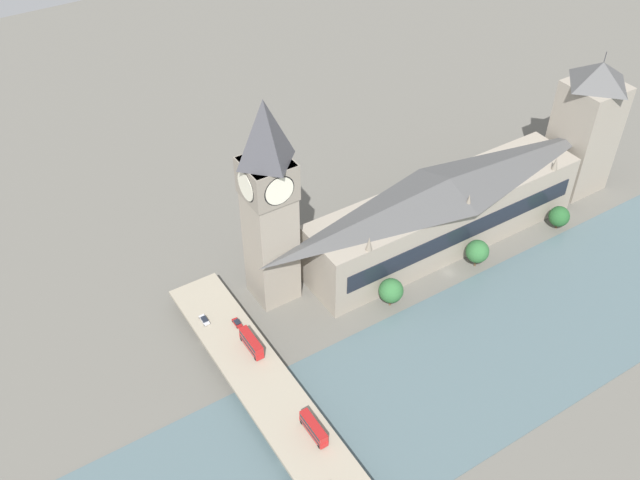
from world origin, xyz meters
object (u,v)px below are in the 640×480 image
Objects in this scene: clock_tower at (269,201)px; road_bridge at (305,443)px; double_decker_bus_rear at (251,343)px; car_southbound_lead at (237,323)px; victoria_tower at (586,127)px; car_northbound_tail at (204,320)px; double_decker_bus_lead at (314,428)px; parliament_hall at (445,212)px.

clock_tower reaches higher than road_bridge.
double_decker_bus_rear is 11.36m from car_southbound_lead.
car_southbound_lead is (46.94, -3.99, 1.73)m from road_bridge.
car_northbound_tail is (5.48, 157.73, -20.47)m from victoria_tower.
double_decker_bus_lead is 2.70× the size of car_southbound_lead.
car_northbound_tail is (53.55, 4.06, 1.67)m from road_bridge.
car_southbound_lead is (11.14, -0.82, -2.08)m from double_decker_bus_rear.
victoria_tower reaches higher than car_northbound_tail.
double_decker_bus_rear is at bearing 175.79° from car_southbound_lead.
clock_tower is 39.33m from car_southbound_lead.
victoria_tower is 152.11m from double_decker_bus_rear.
clock_tower reaches higher than car_southbound_lead.
car_southbound_lead is at bearing -1.06° from double_decker_bus_lead.
road_bridge is 36.14m from double_decker_bus_rear.
clock_tower is at bearing 81.16° from parliament_hall.
clock_tower reaches higher than parliament_hall.
victoria_tower is (0.06, -66.74, 12.49)m from parliament_hall.
double_decker_bus_rear reaches higher than road_bridge.
victoria_tower is 158.90m from double_decker_bus_lead.
road_bridge is (-57.95, 23.05, -34.32)m from clock_tower.
victoria_tower is 14.19× the size of car_southbound_lead.
victoria_tower is at bearing -72.52° from double_decker_bus_lead.
double_decker_bus_rear is (-12.22, 83.76, -5.85)m from parliament_hall.
clock_tower is at bearing -19.16° from double_decker_bus_lead.
parliament_hall is 9.75× the size of double_decker_bus_rear.
victoria_tower is (-9.88, -130.62, -12.18)m from clock_tower.
car_northbound_tail is at bearing 99.22° from clock_tower.
clock_tower is at bearing 85.68° from victoria_tower.
car_northbound_tail is at bearing 4.34° from road_bridge.
parliament_hall is 83.33m from car_southbound_lead.
parliament_hall is at bearing -60.53° from double_decker_bus_lead.
clock_tower reaches higher than double_decker_bus_lead.
double_decker_bus_rear is (35.13, -0.03, 0.13)m from double_decker_bus_lead.
car_northbound_tail reaches higher than road_bridge.
victoria_tower is 151.07m from car_southbound_lead.
car_southbound_lead is (-6.61, -8.05, 0.05)m from car_northbound_tail.
clock_tower is 6.72× the size of double_decker_bus_rear.
car_southbound_lead is at bearing 90.75° from parliament_hall.
double_decker_bus_lead is 53.41m from car_northbound_tail.
clock_tower is at bearing -41.90° from double_decker_bus_rear.
parliament_hall reaches higher than double_decker_bus_lead.
car_southbound_lead reaches higher than road_bridge.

